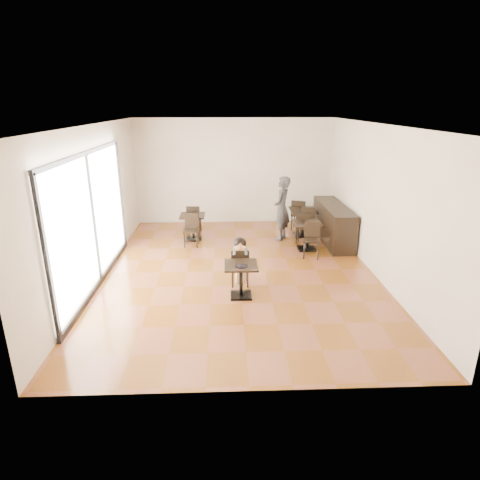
{
  "coord_description": "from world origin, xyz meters",
  "views": [
    {
      "loc": [
        -0.3,
        -8.35,
        3.61
      ],
      "look_at": [
        -0.0,
        -0.75,
        1.0
      ],
      "focal_mm": 30.0,
      "sensor_mm": 36.0,
      "label": 1
    }
  ],
  "objects_px": {
    "chair_mid_b": "(312,240)",
    "chair_left_a": "(194,219)",
    "chair_back_b": "(306,225)",
    "child": "(240,262)",
    "chair_mid_a": "(303,227)",
    "cafe_table_mid": "(307,236)",
    "adult_patron": "(282,208)",
    "child_table": "(241,280)",
    "cafe_table_left": "(193,227)",
    "child_chair": "(240,266)",
    "chair_back_a": "(299,215)",
    "chair_left_b": "(191,231)",
    "cafe_table_back": "(302,222)"
  },
  "relations": [
    {
      "from": "child_table",
      "to": "chair_mid_a",
      "type": "height_order",
      "value": "chair_mid_a"
    },
    {
      "from": "child_table",
      "to": "child",
      "type": "xyz_separation_m",
      "value": [
        0.0,
        0.55,
        0.17
      ]
    },
    {
      "from": "cafe_table_mid",
      "to": "chair_back_a",
      "type": "distance_m",
      "value": 1.73
    },
    {
      "from": "chair_mid_a",
      "to": "chair_back_a",
      "type": "relative_size",
      "value": 0.95
    },
    {
      "from": "chair_mid_a",
      "to": "chair_left_b",
      "type": "height_order",
      "value": "chair_mid_a"
    },
    {
      "from": "adult_patron",
      "to": "cafe_table_back",
      "type": "relative_size",
      "value": 2.29
    },
    {
      "from": "chair_mid_a",
      "to": "chair_left_b",
      "type": "relative_size",
      "value": 1.03
    },
    {
      "from": "adult_patron",
      "to": "chair_mid_b",
      "type": "bearing_deg",
      "value": 43.85
    },
    {
      "from": "child_chair",
      "to": "chair_back_b",
      "type": "bearing_deg",
      "value": -125.55
    },
    {
      "from": "chair_mid_a",
      "to": "chair_left_b",
      "type": "distance_m",
      "value": 3.0
    },
    {
      "from": "chair_mid_b",
      "to": "adult_patron",
      "type": "bearing_deg",
      "value": 124.66
    },
    {
      "from": "chair_mid_a",
      "to": "chair_left_a",
      "type": "xyz_separation_m",
      "value": [
        -3.0,
        0.93,
        -0.01
      ]
    },
    {
      "from": "adult_patron",
      "to": "chair_back_a",
      "type": "relative_size",
      "value": 1.9
    },
    {
      "from": "cafe_table_left",
      "to": "chair_mid_a",
      "type": "distance_m",
      "value": 3.02
    },
    {
      "from": "chair_left_a",
      "to": "child_chair",
      "type": "bearing_deg",
      "value": 112.52
    },
    {
      "from": "child_table",
      "to": "chair_mid_b",
      "type": "relative_size",
      "value": 0.78
    },
    {
      "from": "cafe_table_back",
      "to": "chair_mid_a",
      "type": "height_order",
      "value": "chair_mid_a"
    },
    {
      "from": "child_chair",
      "to": "chair_mid_b",
      "type": "distance_m",
      "value": 2.36
    },
    {
      "from": "cafe_table_back",
      "to": "chair_left_a",
      "type": "distance_m",
      "value": 3.11
    },
    {
      "from": "chair_left_a",
      "to": "child_table",
      "type": "bearing_deg",
      "value": 110.16
    },
    {
      "from": "child",
      "to": "cafe_table_back",
      "type": "bearing_deg",
      "value": 59.34
    },
    {
      "from": "adult_patron",
      "to": "chair_back_b",
      "type": "distance_m",
      "value": 0.81
    },
    {
      "from": "cafe_table_mid",
      "to": "chair_mid_a",
      "type": "distance_m",
      "value": 0.55
    },
    {
      "from": "adult_patron",
      "to": "chair_back_b",
      "type": "relative_size",
      "value": 1.9
    },
    {
      "from": "cafe_table_left",
      "to": "chair_left_b",
      "type": "height_order",
      "value": "chair_left_b"
    },
    {
      "from": "child",
      "to": "cafe_table_mid",
      "type": "xyz_separation_m",
      "value": [
        1.81,
        2.05,
        -0.15
      ]
    },
    {
      "from": "child",
      "to": "adult_patron",
      "type": "xyz_separation_m",
      "value": [
        1.26,
        2.93,
        0.36
      ]
    },
    {
      "from": "chair_left_b",
      "to": "chair_back_b",
      "type": "distance_m",
      "value": 3.11
    },
    {
      "from": "chair_mid_b",
      "to": "chair_left_a",
      "type": "bearing_deg",
      "value": 159.43
    },
    {
      "from": "cafe_table_left",
      "to": "chair_mid_a",
      "type": "xyz_separation_m",
      "value": [
        3.0,
        -0.38,
        0.08
      ]
    },
    {
      "from": "cafe_table_left",
      "to": "chair_left_a",
      "type": "xyz_separation_m",
      "value": [
        0.0,
        0.55,
        0.07
      ]
    },
    {
      "from": "chair_back_b",
      "to": "adult_patron",
      "type": "bearing_deg",
      "value": -178.34
    },
    {
      "from": "chair_mid_b",
      "to": "child",
      "type": "bearing_deg",
      "value": -126.8
    },
    {
      "from": "chair_left_a",
      "to": "chair_back_b",
      "type": "bearing_deg",
      "value": 168.5
    },
    {
      "from": "child_chair",
      "to": "chair_mid_b",
      "type": "relative_size",
      "value": 0.93
    },
    {
      "from": "child_table",
      "to": "chair_back_b",
      "type": "relative_size",
      "value": 0.73
    },
    {
      "from": "child_table",
      "to": "child_chair",
      "type": "distance_m",
      "value": 0.55
    },
    {
      "from": "child",
      "to": "chair_left_b",
      "type": "distance_m",
      "value": 2.71
    },
    {
      "from": "child_table",
      "to": "chair_mid_b",
      "type": "height_order",
      "value": "chair_mid_b"
    },
    {
      "from": "cafe_table_left",
      "to": "chair_back_a",
      "type": "xyz_separation_m",
      "value": [
        3.1,
        0.79,
        0.11
      ]
    },
    {
      "from": "child",
      "to": "cafe_table_mid",
      "type": "distance_m",
      "value": 2.74
    },
    {
      "from": "adult_patron",
      "to": "chair_back_b",
      "type": "xyz_separation_m",
      "value": [
        0.65,
        -0.25,
        -0.42
      ]
    },
    {
      "from": "child",
      "to": "chair_mid_a",
      "type": "height_order",
      "value": "child"
    },
    {
      "from": "cafe_table_mid",
      "to": "child_chair",
      "type": "bearing_deg",
      "value": -131.43
    },
    {
      "from": "cafe_table_back",
      "to": "chair_back_b",
      "type": "relative_size",
      "value": 0.83
    },
    {
      "from": "child_table",
      "to": "chair_mid_a",
      "type": "distance_m",
      "value": 3.64
    },
    {
      "from": "cafe_table_mid",
      "to": "chair_mid_a",
      "type": "height_order",
      "value": "chair_mid_a"
    },
    {
      "from": "chair_back_a",
      "to": "chair_back_b",
      "type": "bearing_deg",
      "value": 112.7
    },
    {
      "from": "child_chair",
      "to": "adult_patron",
      "type": "distance_m",
      "value": 3.22
    },
    {
      "from": "chair_mid_a",
      "to": "chair_back_a",
      "type": "xyz_separation_m",
      "value": [
        0.1,
        1.17,
        0.02
      ]
    }
  ]
}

